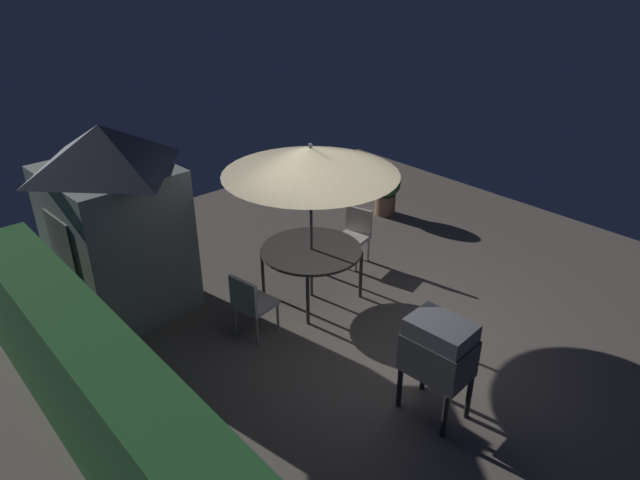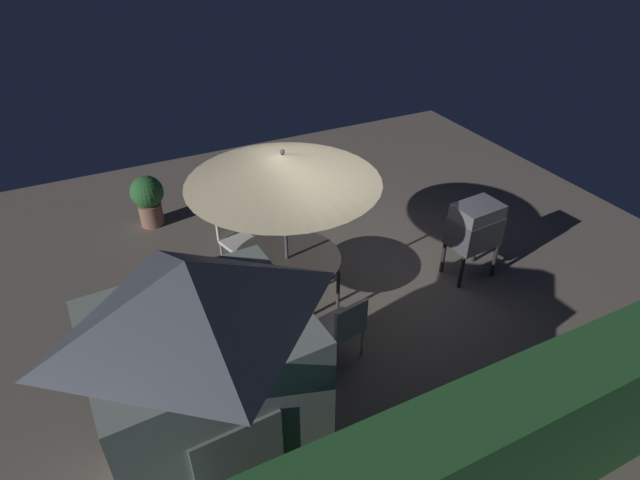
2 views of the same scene
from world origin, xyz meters
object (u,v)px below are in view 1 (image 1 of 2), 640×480
object	(u,v)px
chair_far_side	(355,232)
chair_near_shed	(251,302)
garden_shed	(114,218)
patio_table	(311,252)
bbq_grill	(439,350)
potted_plant_by_shed	(386,189)
patio_umbrella	(311,161)

from	to	relation	value
chair_far_side	chair_near_shed	bearing A→B (deg)	102.52
garden_shed	patio_table	world-z (taller)	garden_shed
patio_table	chair_far_side	size ratio (longest dim) A/B	1.62
bbq_grill	patio_table	bearing A→B (deg)	-11.90
chair_near_shed	potted_plant_by_shed	bearing A→B (deg)	-70.59
patio_table	chair_far_side	distance (m)	1.28
patio_table	bbq_grill	bearing A→B (deg)	168.10
garden_shed	patio_table	distance (m)	2.75
bbq_grill	chair_far_side	size ratio (longest dim) A/B	1.33
garden_shed	chair_near_shed	xyz separation A→B (m)	(-1.86, -0.89, -0.83)
chair_near_shed	potted_plant_by_shed	xyz separation A→B (m)	(1.49, -4.23, -0.00)
chair_near_shed	garden_shed	bearing A→B (deg)	25.55
patio_umbrella	chair_near_shed	world-z (taller)	patio_umbrella
potted_plant_by_shed	patio_table	bearing A→B (deg)	113.08
chair_far_side	bbq_grill	bearing A→B (deg)	149.44
bbq_grill	chair_near_shed	distance (m)	2.60
garden_shed	patio_umbrella	world-z (taller)	garden_shed
garden_shed	patio_table	bearing A→B (deg)	-127.92
patio_umbrella	potted_plant_by_shed	xyz separation A→B (m)	(1.28, -3.01, -1.59)
garden_shed	bbq_grill	distance (m)	4.64
patio_umbrella	bbq_grill	xyz separation A→B (m)	(-2.70, 0.57, -1.26)
patio_umbrella	chair_far_side	bearing A→B (deg)	-74.73
patio_table	garden_shed	bearing A→B (deg)	52.08
potted_plant_by_shed	bbq_grill	bearing A→B (deg)	138.07
patio_umbrella	bbq_grill	size ratio (longest dim) A/B	2.00
bbq_grill	chair_far_side	bearing A→B (deg)	-30.56
garden_shed	chair_far_side	bearing A→B (deg)	-111.49
garden_shed	bbq_grill	xyz separation A→B (m)	(-4.35, -1.55, -0.50)
chair_near_shed	chair_far_side	xyz separation A→B (m)	(0.54, -2.45, 0.00)
patio_umbrella	chair_far_side	distance (m)	2.03
patio_table	chair_far_side	world-z (taller)	chair_far_side
chair_far_side	potted_plant_by_shed	distance (m)	2.02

